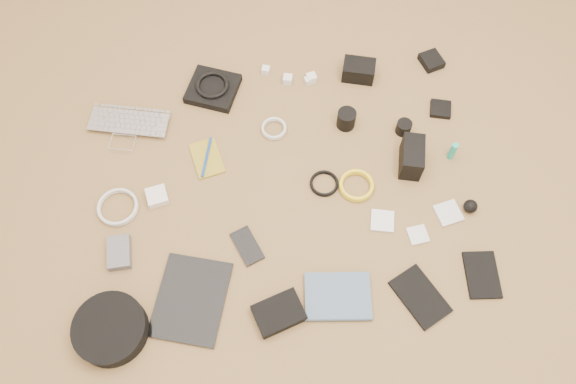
{
  "coord_description": "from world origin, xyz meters",
  "views": [
    {
      "loc": [
        -0.12,
        -0.84,
        1.7
      ],
      "look_at": [
        0.01,
        -0.01,
        0.02
      ],
      "focal_mm": 35.0,
      "sensor_mm": 36.0,
      "label": 1
    }
  ],
  "objects": [
    {
      "name": "filter_case_left",
      "position": [
        0.3,
        -0.16,
        0.01
      ],
      "size": [
        0.09,
        0.09,
        0.01
      ],
      "primitive_type": "cube",
      "rotation": [
        0.0,
        0.0,
        -0.27
      ],
      "color": "silver",
      "rests_on": "ground"
    },
    {
      "name": "charger_b",
      "position": [
        0.08,
        0.46,
        0.02
      ],
      "size": [
        0.04,
        0.04,
        0.03
      ],
      "primitive_type": "cube",
      "rotation": [
        0.0,
        0.0,
        -0.28
      ],
      "color": "white",
      "rests_on": "ground"
    },
    {
      "name": "filter_case_mid",
      "position": [
        0.4,
        -0.22,
        0.0
      ],
      "size": [
        0.07,
        0.07,
        0.01
      ],
      "primitive_type": "cube",
      "rotation": [
        0.0,
        0.0,
        0.08
      ],
      "color": "silver",
      "rests_on": "ground"
    },
    {
      "name": "headphone_case",
      "position": [
        -0.59,
        -0.38,
        0.03
      ],
      "size": [
        0.23,
        0.23,
        0.06
      ],
      "primitive_type": "cylinder",
      "rotation": [
        0.0,
        0.0,
        0.08
      ],
      "color": "black",
      "rests_on": "ground"
    },
    {
      "name": "air_blower",
      "position": [
        0.6,
        -0.16,
        0.02
      ],
      "size": [
        0.06,
        0.06,
        0.05
      ],
      "primitive_type": "sphere",
      "rotation": [
        0.0,
        0.0,
        -0.26
      ],
      "color": "black",
      "rests_on": "ground"
    },
    {
      "name": "charger_c",
      "position": [
        0.16,
        0.45,
        0.01
      ],
      "size": [
        0.03,
        0.03,
        0.02
      ],
      "primitive_type": "cube",
      "rotation": [
        0.0,
        0.0,
        0.25
      ],
      "color": "white",
      "rests_on": "ground"
    },
    {
      "name": "lens_b",
      "position": [
        0.46,
        0.18,
        0.02
      ],
      "size": [
        0.05,
        0.05,
        0.05
      ],
      "primitive_type": "cylinder",
      "rotation": [
        0.0,
        0.0,
        -0.01
      ],
      "color": "black",
      "rests_on": "ground"
    },
    {
      "name": "paperback",
      "position": [
        0.09,
        -0.46,
        0.01
      ],
      "size": [
        0.22,
        0.18,
        0.02
      ],
      "primitive_type": "imported",
      "rotation": [
        0.0,
        0.0,
        1.42
      ],
      "color": "#485F7A",
      "rests_on": "ground"
    },
    {
      "name": "headphone_pouch",
      "position": [
        -0.2,
        0.46,
        0.02
      ],
      "size": [
        0.23,
        0.22,
        0.03
      ],
      "primitive_type": "cube",
      "rotation": [
        0.0,
        0.0,
        -0.43
      ],
      "color": "black",
      "rests_on": "ground"
    },
    {
      "name": "pen_blue",
      "position": [
        -0.25,
        0.17,
        0.01
      ],
      "size": [
        0.05,
        0.15,
        0.01
      ],
      "primitive_type": "cylinder",
      "rotation": [
        1.57,
        0.0,
        -0.29
      ],
      "color": "#133C9C",
      "rests_on": "notebook_olive"
    },
    {
      "name": "laptop",
      "position": [
        -0.52,
        0.33,
        0.01
      ],
      "size": [
        0.33,
        0.27,
        0.02
      ],
      "primitive_type": "imported",
      "rotation": [
        0.0,
        0.0,
        -0.28
      ],
      "color": "silver",
      "rests_on": "ground"
    },
    {
      "name": "lens_a",
      "position": [
        0.26,
        0.24,
        0.04
      ],
      "size": [
        0.08,
        0.08,
        0.07
      ],
      "primitive_type": "cylinder",
      "rotation": [
        0.0,
        0.0,
        -0.21
      ],
      "color": "black",
      "rests_on": "ground"
    },
    {
      "name": "flash",
      "position": [
        0.44,
        0.04,
        0.05
      ],
      "size": [
        0.11,
        0.15,
        0.1
      ],
      "primitive_type": "cube",
      "rotation": [
        0.0,
        0.0,
        -0.29
      ],
      "color": "black",
      "rests_on": "ground"
    },
    {
      "name": "filter_case_right",
      "position": [
        0.52,
        -0.16,
        0.01
      ],
      "size": [
        0.09,
        0.09,
        0.01
      ],
      "primitive_type": "cube",
      "rotation": [
        0.0,
        0.0,
        0.17
      ],
      "color": "silver",
      "rests_on": "ground"
    },
    {
      "name": "tablet",
      "position": [
        -0.34,
        -0.32,
        0.01
      ],
      "size": [
        0.29,
        0.32,
        0.01
      ],
      "primitive_type": "cube",
      "rotation": [
        0.0,
        0.0,
        -0.33
      ],
      "color": "black",
      "rests_on": "ground"
    },
    {
      "name": "battery_charger",
      "position": [
        -0.56,
        -0.14,
        0.02
      ],
      "size": [
        0.07,
        0.11,
        0.03
      ],
      "primitive_type": "cube",
      "rotation": [
        0.0,
        0.0,
        -0.01
      ],
      "color": "#56565B",
      "rests_on": "ground"
    },
    {
      "name": "notebook_black_a",
      "position": [
        0.36,
        -0.42,
        0.01
      ],
      "size": [
        0.18,
        0.21,
        0.01
      ],
      "primitive_type": "cube",
      "rotation": [
        0.0,
        0.0,
        0.42
      ],
      "color": "black",
      "rests_on": "ground"
    },
    {
      "name": "notebook_olive",
      "position": [
        -0.25,
        0.17,
        0.0
      ],
      "size": [
        0.12,
        0.16,
        0.01
      ],
      "primitive_type": "cube",
      "rotation": [
        0.0,
        0.0,
        0.18
      ],
      "color": "olive",
      "rests_on": "ground"
    },
    {
      "name": "phone",
      "position": [
        -0.15,
        -0.17,
        0.0
      ],
      "size": [
        0.1,
        0.14,
        0.01
      ],
      "primitive_type": "cube",
      "rotation": [
        0.0,
        0.0,
        0.34
      ],
      "color": "black",
      "rests_on": "ground"
    },
    {
      "name": "cable_black",
      "position": [
        0.14,
        0.01,
        0.0
      ],
      "size": [
        0.11,
        0.11,
        0.01
      ],
      "primitive_type": "torus",
      "rotation": [
        0.0,
        0.0,
        0.12
      ],
      "color": "black",
      "rests_on": "ground"
    },
    {
      "name": "charger_d",
      "position": [
        0.17,
        0.45,
        0.02
      ],
      "size": [
        0.04,
        0.04,
        0.03
      ],
      "primitive_type": "cube",
      "rotation": [
        0.0,
        0.0,
        0.16
      ],
      "color": "white",
      "rests_on": "ground"
    },
    {
      "name": "notebook_black_b",
      "position": [
        0.57,
        -0.39,
        0.01
      ],
      "size": [
        0.12,
        0.17,
        0.01
      ],
      "primitive_type": "cube",
      "rotation": [
        0.0,
        0.0,
        -0.13
      ],
      "color": "black",
      "rests_on": "ground"
    },
    {
      "name": "dslr_camera",
      "position": [
        0.35,
        0.45,
        0.03
      ],
      "size": [
        0.14,
        0.11,
        0.07
      ],
      "primitive_type": "cube",
      "rotation": [
        0.0,
        0.0,
        -0.32
      ],
      "color": "black",
      "rests_on": "ground"
    },
    {
      "name": "cable_white_b",
      "position": [
        -0.56,
        0.03,
        0.01
      ],
      "size": [
        0.18,
        0.18,
        0.01
      ],
      "primitive_type": "torus",
      "rotation": [
        0.0,
        0.0,
        0.37
      ],
      "color": "silver",
      "rests_on": "ground"
    },
    {
      "name": "cable_white_a",
      "position": [
        -0.0,
        0.26,
        0.01
      ],
      "size": [
        0.1,
        0.1,
        0.01
      ],
      "primitive_type": "torus",
      "rotation": [
        0.0,
        0.0,
        -0.12
      ],
      "color": "silver",
      "rests_on": "ground"
    },
    {
      "name": "lens_cleaner",
      "position": [
        0.59,
        0.05,
        0.04
      ],
      "size": [
        0.03,
        0.03,
        0.08
      ],
      "primitive_type": "cylinder",
      "rotation": [
        0.0,
        0.0,
        -0.19
      ],
      "color": "#1AAB96",
      "rests_on": "ground"
    },
    {
      "name": "headphones",
      "position": [
        -0.2,
        0.46,
        0.04
      ],
      "size": [
        0.16,
        0.16,
        0.02
      ],
      "primitive_type": "torus",
      "rotation": [
        0.0,
        0.0,
        0.31
      ],
      "color": "black",
      "rests_on": "headphone_pouch"
    },
    {
      "name": "power_brick",
      "position": [
        -0.43,
        0.05,
        0.01
      ],
      "size": [
        0.08,
        0.08,
        0.03
      ],
      "primitive_type": "cube",
      "rotation": [
        0.0,
        0.0,
        0.16
      ],
      "color": "white",
      "rests_on": "ground"
    },
    {
      "name": "cable_yellow",
      "position": [
        0.24,
        -0.02,
        0.01
      ],
      "size": [
        0.14,
        0.14,
        0.01
      ],
      "primitive_type": "torus",
      "rotation": [
        0.0,
        0.0,
        -0.17
      ],
      "color": "yellow",
      "rests_on": "ground"
    },
    {
      "name": "drive_case",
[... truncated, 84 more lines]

